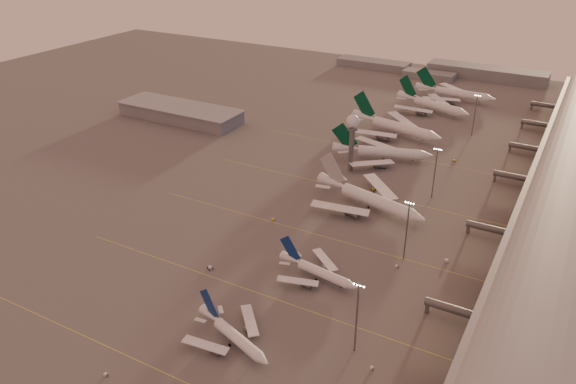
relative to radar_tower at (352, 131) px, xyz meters
The scene contains 26 objects.
ground 121.92m from the radar_tower, 92.39° to the right, with size 700.00×700.00×0.00m, color #585555.
taxiway_markings 71.83m from the radar_tower, 68.66° to the right, with size 180.00×185.25×0.02m.
terminal 103.88m from the radar_tower, ahead, with size 57.00×362.00×23.04m.
hangar 127.68m from the radar_tower, behind, with size 82.00×27.00×8.50m.
radar_tower is the anchor object (origin of this frame).
mast_a 131.38m from the radar_tower, 66.17° to the right, with size 3.60×0.56×25.00m.
mast_b 82.32m from the radar_tower, 52.43° to the right, with size 3.60×0.56×25.00m.
mast_c 46.66m from the radar_tower, 12.53° to the right, with size 3.60×0.56×25.00m.
mast_d 91.11m from the radar_tower, 61.74° to the left, with size 3.60×0.56×25.00m.
distant_horizon 205.86m from the radar_tower, 90.67° to the left, with size 165.00×37.50×9.00m.
narrowbody_near 137.75m from the radar_tower, 81.83° to the right, with size 32.19×25.24×13.08m.
narrowbody_mid 98.08m from the radar_tower, 73.69° to the right, with size 33.40×26.47×13.10m.
widebody_white 44.66m from the radar_tower, 54.88° to the right, with size 56.47×44.66×20.32m.
greentail_a 28.21m from the radar_tower, 64.02° to the left, with size 51.78×41.20×19.37m.
greentail_b 60.89m from the radar_tower, 86.53° to the left, with size 59.62×47.62×21.99m.
greentail_c 112.13m from the radar_tower, 84.47° to the left, with size 53.42×42.40×20.24m.
greentail_d 144.54m from the radar_tower, 83.14° to the left, with size 56.91×45.88×20.66m.
gsv_truck_a 165.30m from the radar_tower, 91.64° to the right, with size 4.86×1.93×1.95m.
gsv_catering_a 140.07m from the radar_tower, 64.09° to the right, with size 4.65×2.70×3.58m.
gsv_tug_mid 108.77m from the radar_tower, 95.57° to the right, with size 4.68×4.07×1.15m.
gsv_truck_b 89.85m from the radar_tower, 55.22° to the right, with size 5.28×2.93×2.02m.
gsv_truck_c 67.10m from the radar_tower, 97.17° to the right, with size 4.90×5.13×2.11m.
gsv_catering_b 90.03m from the radar_tower, 42.35° to the right, with size 5.96×3.60×4.56m.
gsv_tug_far 32.03m from the radar_tower, 40.34° to the right, with size 3.61×4.05×0.99m.
gsv_truck_d 27.52m from the radar_tower, 152.74° to the left, with size 2.60×6.02×2.37m.
gsv_tug_hangar 60.47m from the radar_tower, 39.60° to the left, with size 3.88×2.95×0.98m.
Camera 1 is at (103.08, -123.03, 119.36)m, focal length 35.00 mm.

